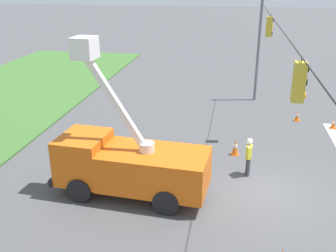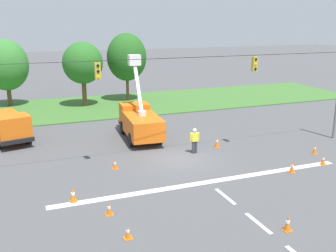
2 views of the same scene
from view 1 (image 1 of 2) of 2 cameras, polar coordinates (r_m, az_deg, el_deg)
ground_plane at (r=16.86m, az=13.80°, el=-9.37°), size 200.00×200.00×0.00m
signal_gantry at (r=15.23m, az=15.18°, el=4.63°), size 26.20×0.33×7.20m
utility_truck_bucket_lift at (r=15.76m, az=-5.80°, el=-5.26°), size 2.80×6.31×6.28m
road_worker at (r=17.63m, az=11.64°, el=-4.10°), size 0.65×0.29×1.77m
traffic_cone_near_bucket at (r=25.26m, az=18.25°, el=1.43°), size 0.36×0.36×0.66m
traffic_cone_lane_edge_b at (r=24.71m, az=22.87°, el=0.38°), size 0.36×0.36×0.67m
traffic_cone_far_left at (r=19.72m, az=9.74°, el=-3.03°), size 0.36×0.36×0.83m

